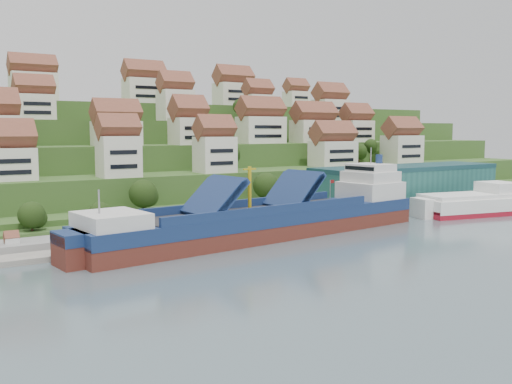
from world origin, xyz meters
TOP-DOWN VIEW (x-y plane):
  - ground at (0.00, 0.00)m, footprint 300.00×300.00m
  - quay at (20.00, 15.00)m, footprint 180.00×14.00m
  - hillside at (0.00, 103.55)m, footprint 260.00×128.00m
  - hillside_village at (0.82, 60.74)m, footprint 159.11×63.02m
  - hillside_trees at (-8.76, 41.82)m, footprint 136.28×62.24m
  - warehouse at (52.00, 17.00)m, footprint 60.00×15.00m
  - flagpole at (18.11, 10.00)m, footprint 1.28×0.16m
  - cargo_ship at (-4.26, 1.60)m, footprint 81.20×20.96m
  - second_ship at (58.46, -1.51)m, footprint 32.89×17.42m

SIDE VIEW (x-z plane):
  - ground at x=0.00m, z-range 0.00..0.00m
  - quay at x=20.00m, z-range 0.00..2.20m
  - second_ship at x=58.46m, z-range -1.79..7.27m
  - cargo_ship at x=-4.26m, z-range -5.55..12.30m
  - flagpole at x=18.11m, z-range 2.88..10.88m
  - warehouse at x=52.00m, z-range 2.20..12.20m
  - hillside at x=0.00m, z-range -4.84..26.16m
  - hillside_trees at x=-8.76m, z-range 0.26..30.21m
  - hillside_village at x=0.82m, z-range 10.36..38.75m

